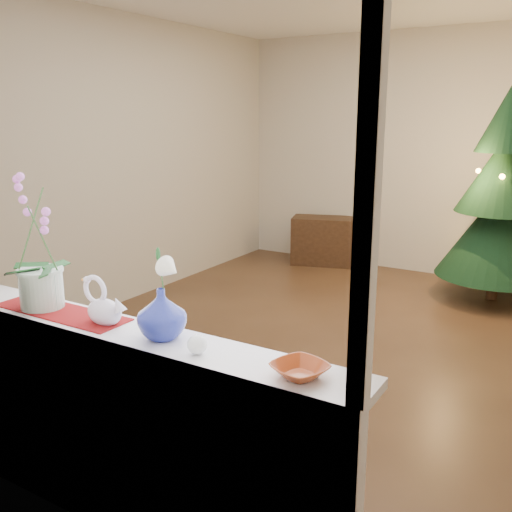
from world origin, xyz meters
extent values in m
plane|color=#3C2718|center=(0.00, 0.00, 0.00)|extent=(5.00, 5.00, 0.00)
cube|color=beige|center=(0.00, 2.50, 1.35)|extent=(4.50, 0.10, 2.70)
cube|color=beige|center=(0.00, -2.50, 1.35)|extent=(4.50, 0.10, 2.70)
cube|color=beige|center=(-2.25, 0.00, 1.35)|extent=(0.10, 5.00, 2.70)
cube|color=white|center=(0.00, -2.46, 0.44)|extent=(2.20, 0.08, 0.88)
cube|color=white|center=(0.00, -2.37, 0.90)|extent=(2.20, 0.26, 0.04)
cube|color=maroon|center=(-0.38, -2.37, 0.92)|extent=(0.70, 0.20, 0.01)
imported|color=navy|center=(0.21, -2.36, 1.04)|extent=(0.28, 0.28, 0.24)
sphere|color=white|center=(0.42, -2.42, 0.96)|extent=(0.08, 0.08, 0.08)
imported|color=#943816|center=(0.84, -2.39, 0.94)|extent=(0.20, 0.20, 0.04)
cube|color=black|center=(-1.17, 2.25, 0.29)|extent=(0.85, 0.60, 0.58)
camera|label=1|loc=(1.64, -4.00, 1.79)|focal=40.00mm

